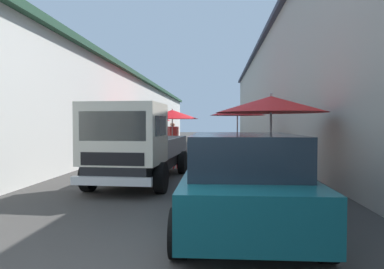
# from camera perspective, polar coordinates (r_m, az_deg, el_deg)

# --- Properties ---
(ground) EXTENTS (90.00, 90.00, 0.00)m
(ground) POSITION_cam_1_polar(r_m,az_deg,el_deg) (16.60, 0.86, -3.68)
(ground) COLOR #3D3A38
(building_left_whitewash) EXTENTS (49.80, 7.50, 4.55)m
(building_left_whitewash) POSITION_cam_1_polar(r_m,az_deg,el_deg) (20.52, -19.67, 3.66)
(building_left_whitewash) COLOR silver
(building_left_whitewash) RESTS_ON ground
(building_right_concrete) EXTENTS (49.80, 7.50, 6.96)m
(building_right_concrete) POSITION_cam_1_polar(r_m,az_deg,el_deg) (19.87, 23.07, 7.16)
(building_right_concrete) COLOR #A39E93
(building_right_concrete) RESTS_ON ground
(fruit_stall_mid_lane) EXTENTS (2.45, 2.45, 2.39)m
(fruit_stall_mid_lane) POSITION_cam_1_polar(r_m,az_deg,el_deg) (15.13, 7.72, 2.92)
(fruit_stall_mid_lane) COLOR #9E9EA3
(fruit_stall_mid_lane) RESTS_ON ground
(fruit_stall_far_left) EXTENTS (2.82, 2.82, 2.41)m
(fruit_stall_far_left) POSITION_cam_1_polar(r_m,az_deg,el_deg) (18.33, -3.26, 2.96)
(fruit_stall_far_left) COLOR #9E9EA3
(fruit_stall_far_left) RESTS_ON ground
(fruit_stall_near_right) EXTENTS (2.75, 2.75, 2.36)m
(fruit_stall_near_right) POSITION_cam_1_polar(r_m,az_deg,el_deg) (8.70, 13.19, 3.42)
(fruit_stall_near_right) COLOR #9E9EA3
(fruit_stall_near_right) RESTS_ON ground
(fruit_stall_far_right) EXTENTS (2.26, 2.26, 2.28)m
(fruit_stall_far_right) POSITION_cam_1_polar(r_m,az_deg,el_deg) (15.72, -7.73, 2.23)
(fruit_stall_far_right) COLOR #9E9EA3
(fruit_stall_far_right) RESTS_ON ground
(hatchback_car) EXTENTS (3.93, 1.95, 1.45)m
(hatchback_car) POSITION_cam_1_polar(r_m,az_deg,el_deg) (5.39, 8.42, -7.48)
(hatchback_car) COLOR #0F4C56
(hatchback_car) RESTS_ON ground
(delivery_truck) EXTENTS (5.01, 2.19, 2.08)m
(delivery_truck) POSITION_cam_1_polar(r_m,az_deg,el_deg) (8.73, -9.83, -1.90)
(delivery_truck) COLOR black
(delivery_truck) RESTS_ON ground
(vendor_by_crates) EXTENTS (0.27, 0.65, 1.64)m
(vendor_by_crates) POSITION_cam_1_polar(r_m,az_deg,el_deg) (20.11, -3.18, 0.00)
(vendor_by_crates) COLOR #232328
(vendor_by_crates) RESTS_ON ground
(vendor_in_shade) EXTENTS (0.65, 0.25, 1.65)m
(vendor_in_shade) POSITION_cam_1_polar(r_m,az_deg,el_deg) (20.54, -3.37, 0.05)
(vendor_in_shade) COLOR #232328
(vendor_in_shade) RESTS_ON ground
(plastic_stool) EXTENTS (0.30, 0.30, 0.43)m
(plastic_stool) POSITION_cam_1_polar(r_m,az_deg,el_deg) (12.18, -3.06, -4.18)
(plastic_stool) COLOR red
(plastic_stool) RESTS_ON ground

